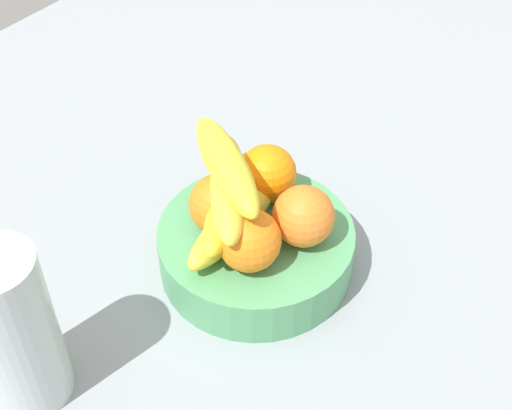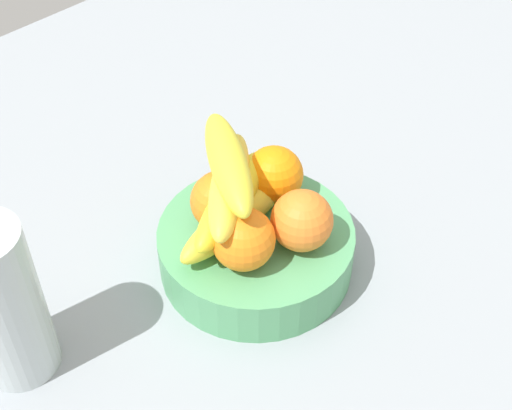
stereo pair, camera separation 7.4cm
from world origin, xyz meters
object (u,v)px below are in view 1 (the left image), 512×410
(orange_back_left, at_px, (253,242))
(banana_bunch, at_px, (231,194))
(orange_center, at_px, (220,204))
(orange_front_left, at_px, (303,216))
(orange_front_right, at_px, (267,174))
(thermos_tumbler, at_px, (15,331))
(fruit_bowl, at_px, (256,248))

(orange_back_left, xyz_separation_m, banana_bunch, (0.03, 0.05, 0.02))
(orange_center, distance_m, orange_back_left, 0.07)
(orange_front_left, bearing_deg, orange_front_right, 64.55)
(thermos_tumbler, bearing_deg, orange_back_left, -26.42)
(banana_bunch, bearing_deg, thermos_tumbler, 166.84)
(thermos_tumbler, bearing_deg, orange_front_left, -24.81)
(fruit_bowl, height_order, orange_front_left, orange_front_left)
(orange_front_left, distance_m, orange_center, 0.09)
(orange_front_right, xyz_separation_m, orange_center, (-0.07, 0.01, 0.00))
(orange_front_left, distance_m, orange_front_right, 0.08)
(orange_front_right, xyz_separation_m, orange_back_left, (-0.10, -0.05, 0.00))
(orange_front_left, height_order, orange_back_left, same)
(orange_back_left, distance_m, thermos_tumbler, 0.25)
(fruit_bowl, bearing_deg, orange_center, 115.80)
(orange_front_right, bearing_deg, orange_center, 170.16)
(orange_front_right, relative_size, orange_back_left, 1.00)
(orange_center, xyz_separation_m, orange_back_left, (-0.02, -0.06, 0.00))
(fruit_bowl, height_order, banana_bunch, banana_bunch)
(orange_front_right, distance_m, thermos_tumbler, 0.32)
(fruit_bowl, xyz_separation_m, orange_back_left, (-0.04, -0.03, 0.06))
(fruit_bowl, bearing_deg, banana_bunch, 117.52)
(fruit_bowl, bearing_deg, orange_front_left, -66.66)
(fruit_bowl, height_order, orange_center, orange_center)
(orange_center, bearing_deg, orange_front_left, -65.58)
(thermos_tumbler, bearing_deg, banana_bunch, -13.16)
(orange_center, xyz_separation_m, banana_bunch, (0.00, -0.01, 0.02))
(orange_front_right, xyz_separation_m, banana_bunch, (-0.07, 0.00, 0.02))
(orange_front_right, distance_m, banana_bunch, 0.07)
(orange_back_left, relative_size, banana_bunch, 0.39)
(orange_back_left, bearing_deg, orange_center, 68.71)
(orange_front_left, bearing_deg, orange_back_left, 161.18)
(fruit_bowl, relative_size, thermos_tumbler, 1.19)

